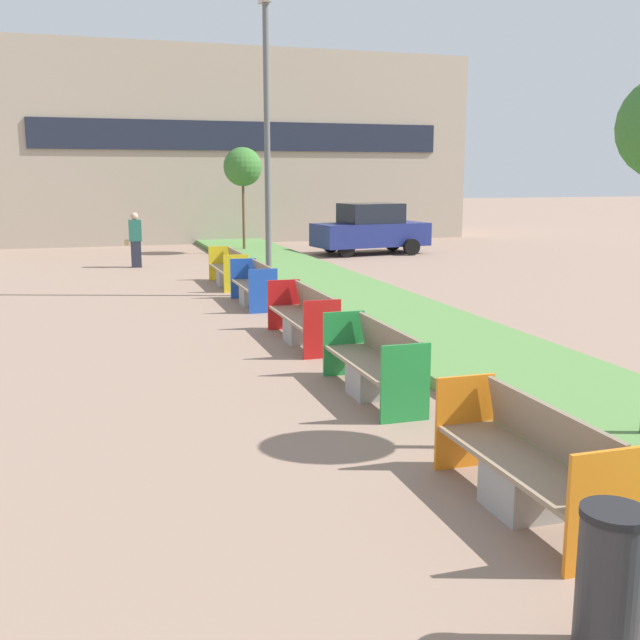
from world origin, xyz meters
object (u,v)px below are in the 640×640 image
(parked_car_distant, at_px, (371,229))
(bench_green_frame, at_px, (374,368))
(litter_bin, at_px, (610,583))
(street_lamp_post, at_px, (267,133))
(bench_orange_frame, at_px, (527,470))
(pedestrian_walking, at_px, (135,240))
(sapling_tree_far, at_px, (243,167))
(bench_yellow_frame, at_px, (229,271))
(bench_blue_frame, at_px, (255,289))
(bench_red_frame, at_px, (304,321))

(parked_car_distant, bearing_deg, bench_green_frame, -118.68)
(litter_bin, xyz_separation_m, street_lamp_post, (1.24, 14.06, 3.35))
(bench_orange_frame, distance_m, pedestrian_walking, 19.12)
(bench_green_frame, height_order, sapling_tree_far, sapling_tree_far)
(bench_yellow_frame, bearing_deg, sapling_tree_far, 75.83)
(bench_green_frame, bearing_deg, sapling_tree_far, 83.75)
(bench_yellow_frame, xyz_separation_m, parked_car_distant, (6.48, 6.54, 0.54))
(bench_blue_frame, bearing_deg, bench_green_frame, -89.99)
(bench_blue_frame, xyz_separation_m, bench_yellow_frame, (0.00, 3.15, 0.01))
(bench_green_frame, xyz_separation_m, bench_blue_frame, (-0.00, 7.37, -0.00))
(bench_red_frame, xyz_separation_m, bench_yellow_frame, (-0.00, 7.15, -0.00))
(street_lamp_post, bearing_deg, bench_red_frame, -96.69)
(litter_bin, xyz_separation_m, pedestrian_walking, (-1.46, 20.88, 0.40))
(bench_blue_frame, relative_size, bench_yellow_frame, 0.88)
(bench_orange_frame, xyz_separation_m, parked_car_distant, (6.48, 20.68, 0.54))
(bench_red_frame, bearing_deg, bench_green_frame, -90.04)
(bench_green_frame, distance_m, parked_car_distant, 18.26)
(bench_blue_frame, distance_m, bench_yellow_frame, 3.15)
(bench_green_frame, distance_m, bench_yellow_frame, 10.52)
(bench_red_frame, bearing_deg, street_lamp_post, 83.31)
(bench_green_frame, relative_size, litter_bin, 2.39)
(bench_blue_frame, bearing_deg, bench_orange_frame, -90.00)
(bench_orange_frame, xyz_separation_m, bench_blue_frame, (-0.00, 10.99, -0.00))
(parked_car_distant, bearing_deg, street_lamp_post, -132.51)
(pedestrian_walking, bearing_deg, bench_yellow_frame, -66.70)
(bench_orange_frame, height_order, street_lamp_post, street_lamp_post)
(bench_yellow_frame, bearing_deg, parked_car_distant, 45.25)
(bench_yellow_frame, relative_size, sapling_tree_far, 0.62)
(bench_red_frame, xyz_separation_m, parked_car_distant, (6.48, 13.68, 0.53))
(bench_orange_frame, relative_size, parked_car_distant, 0.49)
(pedestrian_walking, bearing_deg, bench_red_frame, -80.11)
(bench_red_frame, bearing_deg, pedestrian_walking, 99.89)
(bench_blue_frame, bearing_deg, bench_red_frame, -89.94)
(sapling_tree_far, bearing_deg, bench_green_frame, -96.25)
(litter_bin, bearing_deg, street_lamp_post, 84.94)
(sapling_tree_far, relative_size, pedestrian_walking, 2.25)
(litter_bin, height_order, pedestrian_walking, pedestrian_walking)
(bench_yellow_frame, bearing_deg, pedestrian_walking, 113.30)
(bench_red_frame, distance_m, litter_bin, 8.90)
(bench_green_frame, bearing_deg, bench_orange_frame, -90.02)
(bench_blue_frame, xyz_separation_m, pedestrian_walking, (-2.09, 8.01, 0.51))
(bench_orange_frame, xyz_separation_m, pedestrian_walking, (-2.09, 19.00, 0.51))
(bench_red_frame, xyz_separation_m, bench_blue_frame, (-0.00, 4.00, -0.01))
(bench_blue_frame, distance_m, pedestrian_walking, 8.29)
(sapling_tree_far, bearing_deg, bench_blue_frame, -100.30)
(bench_yellow_frame, distance_m, street_lamp_post, 4.01)
(bench_blue_frame, relative_size, sapling_tree_far, 0.55)
(bench_blue_frame, xyz_separation_m, litter_bin, (-0.63, -12.87, 0.11))
(litter_bin, distance_m, street_lamp_post, 14.51)
(bench_orange_frame, bearing_deg, bench_red_frame, 89.97)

